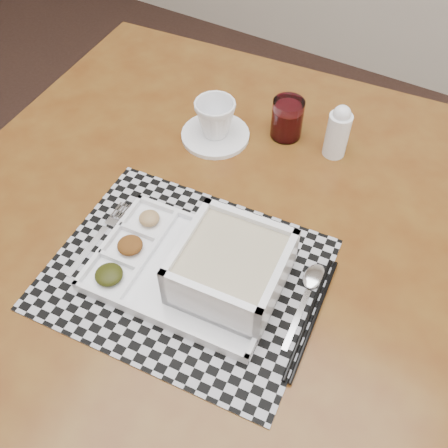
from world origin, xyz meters
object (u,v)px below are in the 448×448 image
at_px(cup, 215,118).
at_px(creamer_bottle, 338,132).
at_px(juice_glass, 287,120).
at_px(serving_tray, 217,269).
at_px(dining_table, 218,250).

distance_m(cup, creamer_bottle, 0.26).
bearing_deg(juice_glass, cup, -147.23).
distance_m(serving_tray, juice_glass, 0.41).
bearing_deg(serving_tray, dining_table, 120.40).
bearing_deg(juice_glass, dining_table, -90.12).
xyz_separation_m(serving_tray, creamer_bottle, (0.05, 0.41, 0.02)).
bearing_deg(juice_glass, serving_tray, -80.80).
bearing_deg(dining_table, serving_tray, -59.60).
xyz_separation_m(serving_tray, juice_glass, (-0.07, 0.41, 0.00)).
relative_size(dining_table, juice_glass, 13.61).
distance_m(cup, juice_glass, 0.16).
relative_size(dining_table, serving_tray, 3.57).
height_order(cup, juice_glass, cup).
distance_m(juice_glass, creamer_bottle, 0.12).
relative_size(serving_tray, juice_glass, 3.82).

